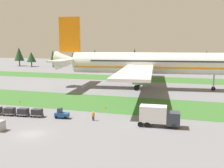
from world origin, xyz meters
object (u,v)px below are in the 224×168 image
at_px(airliner, 146,63).
at_px(catering_truck, 159,115).
at_px(taxiway_marker_1, 105,107).
at_px(taxiway_marker_3, 171,111).
at_px(baggage_tug, 62,114).
at_px(cargo_dolly_second, 23,112).
at_px(cargo_dolly_third, 10,111).
at_px(ground_crew_marshaller, 93,116).
at_px(taxiway_marker_0, 19,101).
at_px(cargo_dolly_lead, 37,112).

bearing_deg(airliner, catering_truck, 5.92).
xyz_separation_m(taxiway_marker_1, taxiway_marker_3, (14.26, 0.47, 0.01)).
relative_size(airliner, catering_truck, 10.31).
distance_m(airliner, taxiway_marker_1, 29.54).
height_order(baggage_tug, cargo_dolly_second, baggage_tug).
xyz_separation_m(airliner, cargo_dolly_third, (-20.40, -39.07, -7.27)).
height_order(airliner, catering_truck, airliner).
relative_size(cargo_dolly_third, taxiway_marker_3, 4.22).
bearing_deg(airliner, ground_crew_marshaller, -12.02).
distance_m(taxiway_marker_0, taxiway_marker_3, 35.97).
distance_m(catering_truck, taxiway_marker_0, 35.55).
height_order(airliner, taxiway_marker_3, airliner).
bearing_deg(cargo_dolly_lead, baggage_tug, 90.00).
bearing_deg(taxiway_marker_1, taxiway_marker_0, -178.40).
bearing_deg(airliner, cargo_dolly_lead, -27.80).
xyz_separation_m(cargo_dolly_second, taxiway_marker_0, (-8.31, 9.98, -0.66)).
distance_m(cargo_dolly_lead, taxiway_marker_0, 14.79).
relative_size(airliner, taxiway_marker_0, 141.64).
xyz_separation_m(cargo_dolly_second, ground_crew_marshaller, (14.19, 1.22, 0.03)).
height_order(cargo_dolly_lead, catering_truck, catering_truck).
distance_m(ground_crew_marshaller, taxiway_marker_0, 24.15).
height_order(baggage_tug, taxiway_marker_0, baggage_tug).
distance_m(ground_crew_marshaller, taxiway_marker_3, 16.68).
distance_m(cargo_dolly_lead, taxiway_marker_1, 14.70).
bearing_deg(cargo_dolly_second, taxiway_marker_0, -146.63).
relative_size(cargo_dolly_second, taxiway_marker_0, 4.56).
relative_size(cargo_dolly_lead, taxiway_marker_0, 4.56).
relative_size(baggage_tug, taxiway_marker_1, 5.05).
bearing_deg(cargo_dolly_second, taxiway_marker_1, 121.92).
xyz_separation_m(cargo_dolly_lead, cargo_dolly_second, (-2.88, -0.32, 0.00)).
height_order(baggage_tug, catering_truck, catering_truck).
bearing_deg(ground_crew_marshaller, baggage_tug, 168.10).
xyz_separation_m(cargo_dolly_lead, catering_truck, (23.22, 0.86, 1.03)).
height_order(cargo_dolly_second, catering_truck, catering_truck).
relative_size(baggage_tug, cargo_dolly_third, 1.16).
bearing_deg(taxiway_marker_0, cargo_dolly_third, -62.22).
xyz_separation_m(taxiway_marker_0, taxiway_marker_3, (35.95, 1.07, 0.02)).
bearing_deg(ground_crew_marshaller, taxiway_marker_0, 143.76).
xyz_separation_m(catering_truck, taxiway_marker_3, (1.54, 9.87, -1.67)).
distance_m(cargo_dolly_lead, catering_truck, 23.26).
relative_size(catering_truck, taxiway_marker_3, 12.70).
distance_m(taxiway_marker_0, taxiway_marker_1, 21.70).
relative_size(cargo_dolly_second, ground_crew_marshaller, 1.35).
bearing_deg(cargo_dolly_third, cargo_dolly_lead, 90.00).
relative_size(cargo_dolly_third, taxiway_marker_1, 4.36).
height_order(catering_truck, ground_crew_marshaller, catering_truck).
xyz_separation_m(cargo_dolly_third, taxiway_marker_3, (30.53, 11.38, -0.64)).
height_order(cargo_dolly_second, ground_crew_marshaller, ground_crew_marshaller).
distance_m(cargo_dolly_third, taxiway_marker_0, 11.66).
bearing_deg(baggage_tug, airliner, 159.31).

